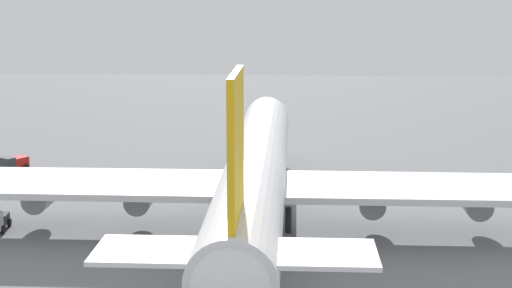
{
  "coord_description": "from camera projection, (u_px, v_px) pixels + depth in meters",
  "views": [
    {
      "loc": [
        -80.26,
        -4.14,
        25.8
      ],
      "look_at": [
        0.0,
        0.0,
        9.02
      ],
      "focal_mm": 52.47,
      "sensor_mm": 36.0,
      "label": 1
    }
  ],
  "objects": [
    {
      "name": "ground_plane",
      "position": [
        256.0,
        223.0,
        83.94
      ],
      "size": [
        290.34,
        290.34,
        0.0
      ],
      "primitive_type": "plane",
      "color": "slate"
    },
    {
      "name": "cargo_airplane",
      "position": [
        256.0,
        171.0,
        82.37
      ],
      "size": [
        72.59,
        63.83,
        20.05
      ],
      "color": "silver",
      "rests_on": "ground_plane"
    },
    {
      "name": "catering_truck",
      "position": [
        14.0,
        163.0,
        107.81
      ],
      "size": [
        4.25,
        3.87,
        2.1
      ],
      "color": "#333338",
      "rests_on": "ground_plane"
    },
    {
      "name": "safety_cone_nose",
      "position": [
        279.0,
        156.0,
        115.72
      ],
      "size": [
        0.41,
        0.41,
        0.59
      ],
      "primitive_type": "cone",
      "color": "orange",
      "rests_on": "ground_plane"
    }
  ]
}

